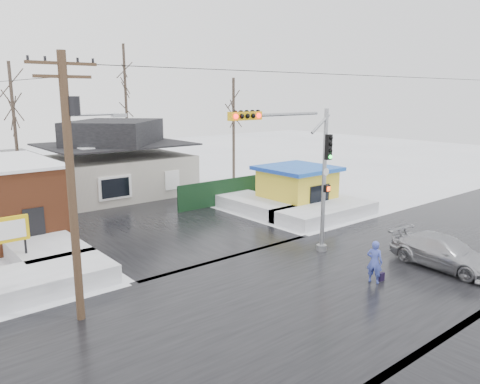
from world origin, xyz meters
TOP-DOWN VIEW (x-y plane):
  - ground at (0.00, 0.00)m, footprint 120.00×120.00m
  - road_ns at (0.00, 0.00)m, footprint 10.00×120.00m
  - road_ew at (0.00, 0.00)m, footprint 120.00×10.00m
  - snowbank_nw at (-9.00, 7.00)m, footprint 7.00×3.00m
  - snowbank_ne at (9.00, 7.00)m, footprint 7.00×3.00m
  - snowbank_nside_w at (-7.00, 12.00)m, footprint 3.00×8.00m
  - snowbank_nside_e at (7.00, 12.00)m, footprint 3.00×8.00m
  - traffic_signal at (2.43, 2.97)m, footprint 6.05×0.68m
  - utility_pole at (-7.93, 3.50)m, footprint 3.15×0.44m
  - marquee_sign at (-9.00, 9.49)m, footprint 2.20×0.21m
  - house at (2.00, 22.00)m, footprint 10.40×8.40m
  - kiosk at (9.50, 9.99)m, footprint 4.60×4.60m
  - fence at (6.50, 14.00)m, footprint 8.00×0.12m
  - tree_far_left at (-4.00, 26.00)m, footprint 3.00×3.00m
  - tree_far_mid at (6.00, 28.00)m, footprint 3.00×3.00m
  - tree_far_right at (12.00, 20.00)m, footprint 3.00×3.00m
  - pedestrian at (2.56, -1.05)m, footprint 0.61×0.76m
  - car at (6.46, -2.00)m, footprint 2.23×4.97m
  - shopping_bag at (2.96, -1.17)m, footprint 0.28×0.13m

SIDE VIEW (x-z plane):
  - ground at x=0.00m, z-range 0.00..0.00m
  - road_ns at x=0.00m, z-range 0.00..0.02m
  - road_ew at x=0.00m, z-range 0.00..0.02m
  - shopping_bag at x=2.96m, z-range 0.00..0.35m
  - snowbank_nw at x=-9.00m, z-range 0.00..0.80m
  - snowbank_ne at x=9.00m, z-range 0.00..0.80m
  - snowbank_nside_w at x=-7.00m, z-range 0.00..0.80m
  - snowbank_nside_e at x=7.00m, z-range 0.00..0.80m
  - car at x=6.46m, z-range 0.00..1.42m
  - pedestrian at x=2.56m, z-range 0.00..1.80m
  - fence at x=6.50m, z-range 0.00..1.80m
  - kiosk at x=9.50m, z-range 0.03..2.90m
  - marquee_sign at x=-9.00m, z-range 0.65..3.20m
  - house at x=2.00m, z-range -0.26..5.50m
  - traffic_signal at x=2.43m, z-range 1.04..8.04m
  - utility_pole at x=-7.93m, z-range 0.61..9.61m
  - tree_far_right at x=12.00m, z-range 2.66..11.66m
  - tree_far_left at x=-4.00m, z-range 2.95..12.95m
  - tree_far_mid at x=6.00m, z-range 3.54..15.54m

